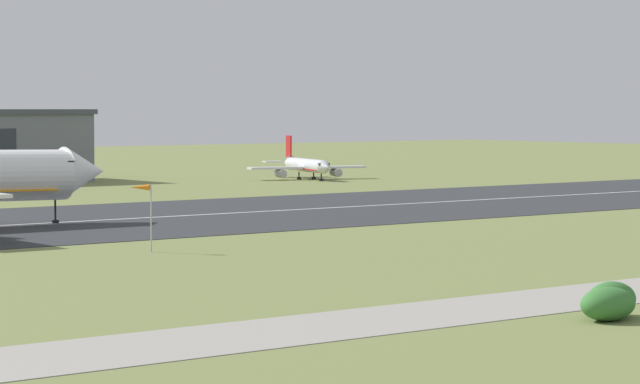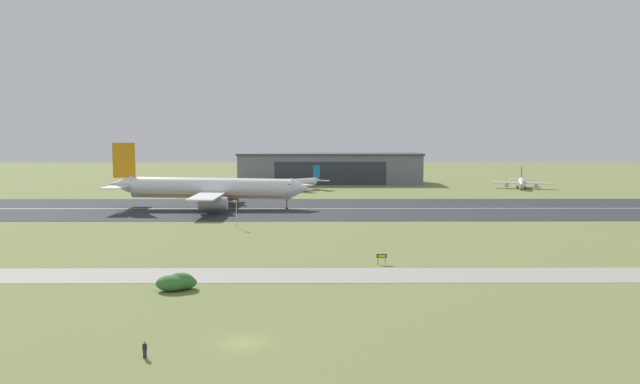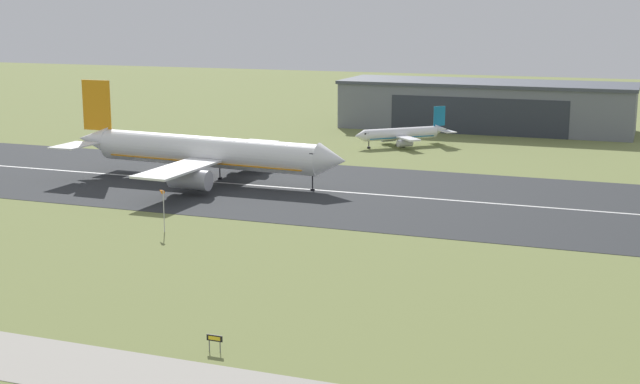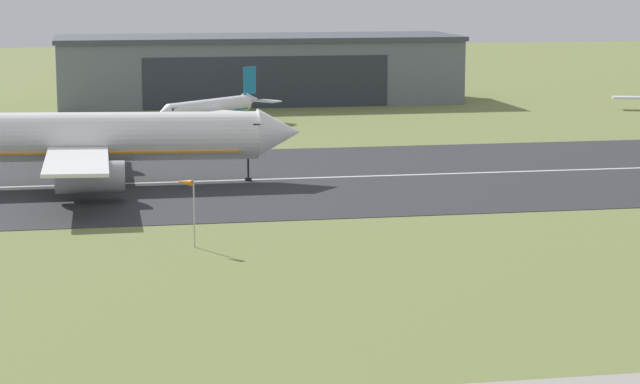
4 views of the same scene
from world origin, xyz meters
The scene contains 9 objects.
ground_plane centered at (0.00, 58.34, 0.00)m, with size 706.96×706.96×0.00m, color olive.
runway_strip centered at (0.00, 116.69, 0.03)m, with size 466.96×53.37×0.06m, color #2B2D30.
runway_centreline centered at (0.00, 116.69, 0.07)m, with size 420.26×0.70×0.01m, color silver.
taxiway_road centered at (0.00, 30.88, 0.03)m, with size 350.22×10.20×0.05m, color gray.
hangar_building centered at (13.54, 212.00, 6.67)m, with size 79.99×24.88×13.31m.
airplane_landing centered at (-22.97, 116.20, 5.87)m, with size 58.21×47.35×19.16m.
airplane_parked_centre centered at (-0.01, 173.70, 3.08)m, with size 23.10×21.97×9.46m.
windsock_pole centered at (-11.52, 79.79, 5.71)m, with size 1.79×1.74×6.47m.
runway_sign centered at (18.46, 38.95, 1.33)m, with size 1.71×0.13×1.77m.
Camera 3 is at (57.61, -35.15, 33.56)m, focal length 50.00 mm.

